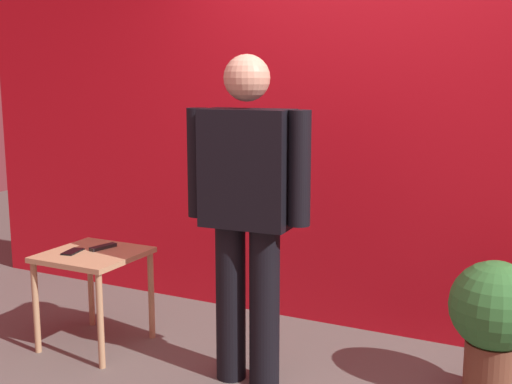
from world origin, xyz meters
The scene contains 6 objects.
back_wall_red centered at (0.00, 1.25, 1.31)m, with size 6.04×0.12×2.61m, color red.
standing_person centered at (-0.35, 0.26, 0.93)m, with size 0.66×0.25×1.67m.
side_table centered at (-1.35, 0.27, 0.48)m, with size 0.52×0.52×0.56m.
cell_phone centered at (-1.46, 0.21, 0.57)m, with size 0.07×0.14×0.01m, color black.
tv_remote centered at (-1.35, 0.35, 0.57)m, with size 0.04×0.17×0.02m, color black.
potted_plant centered at (0.80, 0.64, 0.41)m, with size 0.44×0.44×0.69m.
Camera 1 is at (1.09, -2.54, 1.55)m, focal length 45.33 mm.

